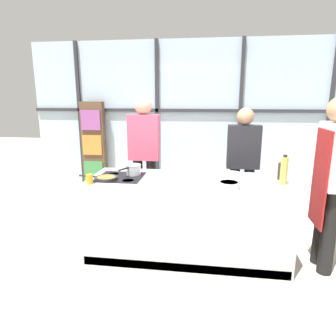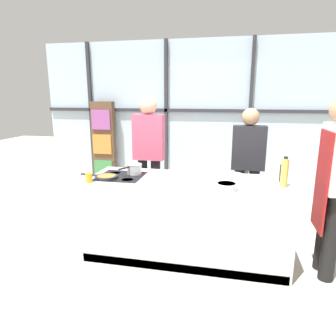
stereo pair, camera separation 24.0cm
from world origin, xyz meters
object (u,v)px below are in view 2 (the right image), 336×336
saucepan (134,169)px  pepper_grinder (282,173)px  mixing_bowl (226,186)px  white_plate (233,175)px  spectator_far_left (149,150)px  juice_glass_near (89,178)px  chef (334,178)px  spectator_center_left (248,161)px  oil_bottle (284,173)px  frying_pan (106,177)px

saucepan → pepper_grinder: bearing=0.7°
pepper_grinder → mixing_bowl: bearing=-144.4°
saucepan → white_plate: bearing=9.1°
spectator_far_left → juice_glass_near: bearing=76.4°
white_plate → mixing_bowl: mixing_bowl is taller
chef → spectator_center_left: (-0.75, 1.08, -0.10)m
juice_glass_near → spectator_center_left: bearing=36.8°
spectator_center_left → pepper_grinder: (0.32, -0.82, 0.06)m
oil_bottle → juice_glass_near: oil_bottle is taller
spectator_far_left → oil_bottle: size_ratio=5.67×
chef → pepper_grinder: (-0.43, 0.26, -0.03)m
spectator_center_left → white_plate: 0.68m
chef → saucepan: 2.12m
chef → juice_glass_near: bearing=94.7°
spectator_far_left → spectator_center_left: (1.40, -0.00, -0.10)m
saucepan → oil_bottle: 1.67m
saucepan → white_plate: saucepan is taller
spectator_far_left → saucepan: (0.05, -0.84, -0.08)m
white_plate → juice_glass_near: bearing=-157.5°
mixing_bowl → pepper_grinder: (0.58, 0.41, 0.06)m
spectator_center_left → white_plate: spectator_center_left is taller
white_plate → mixing_bowl: 0.58m
oil_bottle → juice_glass_near: 2.04m
white_plate → pepper_grinder: bearing=-17.4°
pepper_grinder → juice_glass_near: (-2.03, -0.46, -0.05)m
oil_bottle → pepper_grinder: (0.01, 0.20, -0.05)m
frying_pan → white_plate: frying_pan is taller
chef → spectator_far_left: 2.41m
frying_pan → saucepan: saucepan is taller
spectator_center_left → oil_bottle: 1.07m
white_plate → spectator_far_left: bearing=151.5°
saucepan → white_plate: (1.15, 0.18, -0.06)m
frying_pan → saucepan: 0.36m
chef → juice_glass_near: (-2.46, -0.20, -0.08)m
white_plate → pepper_grinder: pepper_grinder is taller
chef → white_plate: 1.05m
saucepan → pepper_grinder: pepper_grinder is taller
frying_pan → saucepan: size_ratio=1.52×
chef → saucepan: bearing=83.5°
frying_pan → oil_bottle: bearing=2.1°
frying_pan → saucepan: (0.26, 0.25, 0.05)m
white_plate → juice_glass_near: (-1.51, -0.63, 0.05)m
spectator_far_left → white_plate: (1.20, -0.65, -0.13)m
spectator_far_left → chef: bearing=153.5°
chef → oil_bottle: chef is taller
frying_pan → saucepan: bearing=43.7°
saucepan → mixing_bowl: bearing=-19.9°
spectator_far_left → pepper_grinder: (1.72, -0.82, -0.04)m
spectator_far_left → white_plate: size_ratio=7.30×
chef → white_plate: size_ratio=7.30×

